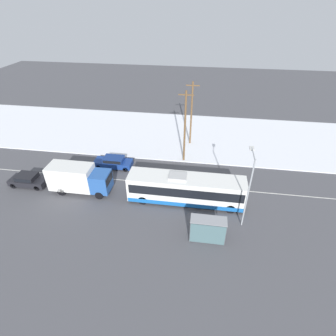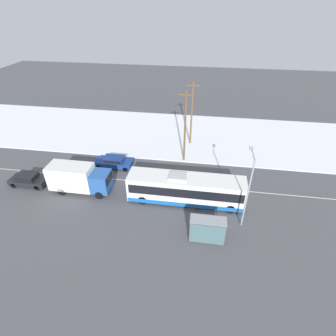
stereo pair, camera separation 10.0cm
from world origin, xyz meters
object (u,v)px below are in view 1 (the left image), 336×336
Objects in this scene: parked_car_near_truck at (28,179)px; bus_shelter at (208,228)px; utility_pole_roadside at (185,127)px; pedestrian_at_stop at (203,221)px; box_truck at (78,178)px; streetlamp at (249,183)px; sedan_car at (114,162)px; utility_pole_snowlot at (191,113)px; city_bus at (186,189)px.

parked_car_near_truck is 21.07m from bus_shelter.
pedestrian_at_stop is at bearing -76.08° from utility_pole_roadside.
parked_car_near_truck is 19.21m from utility_pole_roadside.
utility_pole_roadside reaches higher than bus_shelter.
streetlamp reaches higher than box_truck.
utility_pole_roadside reaches higher than streetlamp.
sedan_car is at bearing 31.17° from parked_car_near_truck.
pedestrian_at_stop is 0.19× the size of utility_pole_snowlot.
city_bus is at bearing -0.09° from box_truck.
utility_pole_roadside is at bearing 104.12° from bus_shelter.
parked_car_near_truck is (-18.01, 0.14, -0.80)m from city_bus.
sedan_car is 12.49m from utility_pole_snowlot.
pedestrian_at_stop is at bearing -157.12° from streetlamp.
city_bus is 8.75m from utility_pole_roadside.
utility_pole_roadside is at bearing -161.81° from sedan_car.
bus_shelter reaches higher than sedan_car.
utility_pole_roadside is (8.61, 2.83, 4.06)m from sedan_car.
city_bus is 1.63× the size of streetlamp.
box_truck is 3.92× the size of pedestrian_at_stop.
streetlamp is (3.65, 1.54, 3.60)m from pedestrian_at_stop.
parked_car_near_truck is at bearing -155.06° from utility_pole_roadside.
city_bus is 7.04× the size of pedestrian_at_stop.
sedan_car is (-9.59, 5.23, -0.80)m from city_bus.
city_bus is 4.25m from pedestrian_at_stop.
utility_pole_roadside is at bearing 96.95° from city_bus.
sedan_car is 0.51× the size of utility_pole_roadside.
bus_shelter is at bearing -14.73° from parked_car_near_truck.
utility_pole_roadside is at bearing 36.87° from box_truck.
city_bus is 1.80× the size of box_truck.
box_truck is 17.67m from streetlamp.
streetlamp is (5.59, -2.20, 3.06)m from city_bus.
streetlamp reaches higher than sedan_car.
city_bus is at bearing 158.53° from streetlamp.
bus_shelter is 0.33× the size of utility_pole_roadside.
box_truck is at bearing -130.94° from utility_pole_snowlot.
pedestrian_at_stop is at bearing 105.77° from bus_shelter.
utility_pole_snowlot reaches higher than sedan_car.
utility_pole_roadside is at bearing 122.65° from streetlamp.
streetlamp is (3.23, 3.01, 2.96)m from bus_shelter.
city_bus reaches higher than parked_car_near_truck.
streetlamp reaches higher than city_bus.
utility_pole_snowlot reaches higher than bus_shelter.
bus_shelter is (11.95, -10.44, 0.90)m from sedan_car.
box_truck is (-11.70, 0.02, 0.17)m from city_bus.
utility_pole_snowlot reaches higher than parked_car_near_truck.
streetlamp reaches higher than bus_shelter.
bus_shelter is (2.36, -5.21, 0.10)m from city_bus.
utility_pole_snowlot is at bearing 36.12° from parked_car_near_truck.
sedan_car is 2.80× the size of pedestrian_at_stop.
box_truck is 14.17m from pedestrian_at_stop.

